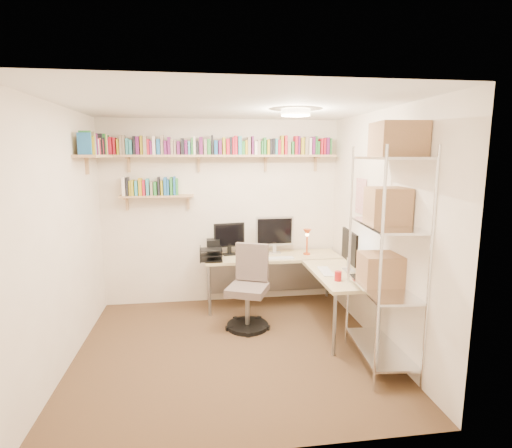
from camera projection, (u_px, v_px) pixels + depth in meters
The scene contains 6 objects.
ground at pixel (232, 349), 4.23m from camera, with size 3.20×3.20×0.00m, color #43291C.
room_shell at pixel (230, 204), 3.96m from camera, with size 3.24×3.04×2.52m.
wall_shelves at pixel (190, 155), 5.09m from camera, with size 3.12×1.09×0.80m.
corner_desk at pixel (279, 260), 5.13m from camera, with size 1.87×1.78×1.21m.
office_chair at pixel (249, 293), 4.74m from camera, with size 0.57×0.58×0.99m.
wire_rack at pixel (388, 217), 3.68m from camera, with size 0.53×0.95×2.31m.
Camera 1 is at (-0.29, -3.93, 2.04)m, focal length 28.00 mm.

